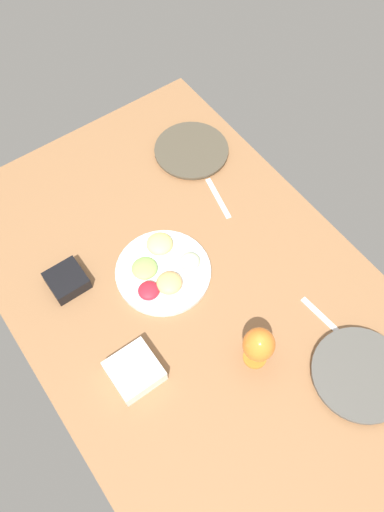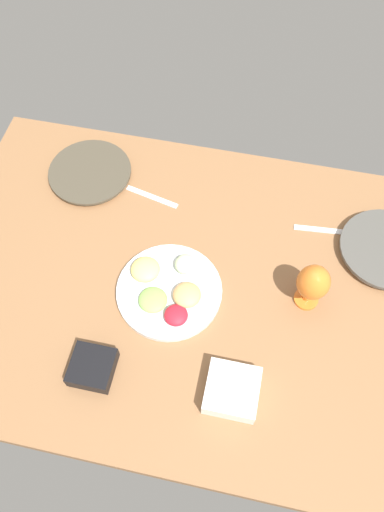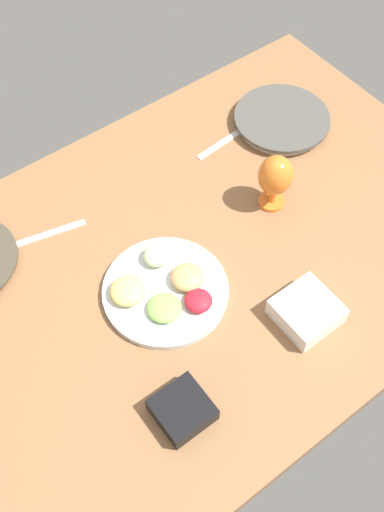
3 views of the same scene
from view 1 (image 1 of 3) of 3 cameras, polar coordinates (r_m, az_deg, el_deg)
name	(u,v)px [view 1 (image 1 of 3)]	position (r cm, az deg, el deg)	size (l,w,h in cm)	color
ground_plane	(192,292)	(161.14, 0.03, -4.07)	(160.00, 104.00, 4.00)	#8C603D
dinner_plate_left	(191,151)	(189.61, -0.06, 11.60)	(26.88, 26.88, 2.35)	beige
dinner_plate_right	(360,375)	(155.03, 18.16, -12.45)	(27.63, 27.63, 3.04)	silver
fruit_platter	(163,270)	(160.74, -3.21, -1.56)	(30.10, 30.10, 5.55)	silver
hurricane_glass_orange	(259,345)	(142.49, 7.42, -9.83)	(8.97, 8.97, 16.40)	orange
square_bowl_black	(67,280)	(162.64, -13.77, -2.62)	(11.13, 11.13, 4.56)	black
square_bowl_white	(134,371)	(147.48, -6.42, -12.56)	(13.32, 13.32, 5.30)	white
fork_by_left_plate	(218,198)	(177.71, 2.92, 6.49)	(18.00, 1.80, 0.60)	silver
fork_by_right_plate	(325,319)	(159.94, 14.54, -6.79)	(18.00, 1.80, 0.60)	silver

